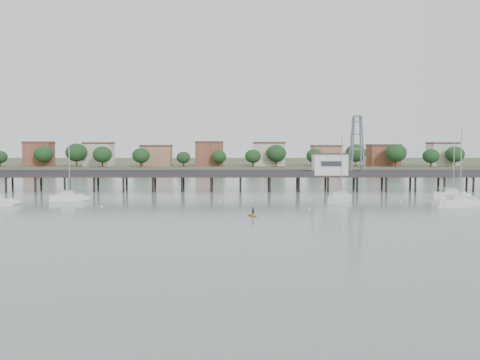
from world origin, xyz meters
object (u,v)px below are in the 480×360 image
object	(u,v)px
lattice_tower	(357,145)
sailboat_a	(2,202)
sailboat_d	(465,203)
sailboat_e	(457,196)
sailboat_b	(74,198)
yellow_dinghy	(253,216)
white_tender	(73,196)
sailboat_c	(343,198)
pier	(226,176)

from	to	relation	value
lattice_tower	sailboat_a	xyz separation A→B (m)	(-72.50, -29.73, -10.46)
lattice_tower	sailboat_d	size ratio (longest dim) A/B	0.99
sailboat_e	sailboat_d	world-z (taller)	sailboat_d
sailboat_b	yellow_dinghy	bearing A→B (deg)	-44.04
sailboat_d	white_tender	bearing A→B (deg)	154.34
sailboat_a	yellow_dinghy	size ratio (longest dim) A/B	5.42
sailboat_b	white_tender	world-z (taller)	sailboat_b
sailboat_c	yellow_dinghy	size ratio (longest dim) A/B	5.73
pier	sailboat_a	xyz separation A→B (m)	(-41.00, -29.73, -3.15)
sailboat_b	sailboat_e	bearing A→B (deg)	-8.09
pier	sailboat_d	world-z (taller)	sailboat_d
sailboat_e	lattice_tower	bearing A→B (deg)	143.51
sailboat_c	yellow_dinghy	bearing A→B (deg)	172.16
lattice_tower	white_tender	distance (m)	66.50
sailboat_c	sailboat_d	world-z (taller)	sailboat_d
white_tender	pier	bearing A→B (deg)	16.77
lattice_tower	sailboat_d	world-z (taller)	lattice_tower
sailboat_a	white_tender	size ratio (longest dim) A/B	3.68
sailboat_e	sailboat_b	xyz separation A→B (m)	(-79.02, -4.31, 0.00)
sailboat_d	pier	bearing A→B (deg)	130.92
sailboat_d	yellow_dinghy	xyz separation A→B (m)	(-39.47, -13.02, -0.63)
pier	white_tender	size ratio (longest dim) A/B	42.19
lattice_tower	sailboat_d	distance (m)	35.48
lattice_tower	sailboat_c	world-z (taller)	lattice_tower
sailboat_e	sailboat_c	distance (m)	25.51
sailboat_e	sailboat_c	size ratio (longest dim) A/B	0.91
white_tender	sailboat_d	bearing A→B (deg)	-20.43
sailboat_c	yellow_dinghy	xyz separation A→B (m)	(-18.73, -22.03, -0.64)
sailboat_e	white_tender	world-z (taller)	sailboat_e
lattice_tower	sailboat_e	bearing A→B (deg)	-44.90
sailboat_e	sailboat_c	world-z (taller)	sailboat_c
sailboat_a	sailboat_e	world-z (taller)	sailboat_a
sailboat_e	white_tender	xyz separation A→B (m)	(-81.10, 1.82, -0.24)
lattice_tower	sailboat_b	xyz separation A→B (m)	(-61.72, -21.55, -10.45)
sailboat_a	sailboat_d	xyz separation A→B (m)	(85.54, -1.57, -0.01)
sailboat_c	sailboat_d	xyz separation A→B (m)	(20.74, -9.02, -0.01)
sailboat_b	sailboat_d	distance (m)	75.39
sailboat_e	white_tender	size ratio (longest dim) A/B	3.55
sailboat_b	white_tender	distance (m)	6.48
pier	sailboat_b	distance (m)	37.25
lattice_tower	sailboat_e	xyz separation A→B (m)	(17.30, -17.24, -10.46)
sailboat_b	sailboat_c	bearing A→B (deg)	-11.99
lattice_tower	sailboat_e	size ratio (longest dim) A/B	1.23
sailboat_c	sailboat_d	bearing A→B (deg)	-80.97
pier	sailboat_d	size ratio (longest dim) A/B	9.61
lattice_tower	sailboat_a	bearing A→B (deg)	-157.71
yellow_dinghy	sailboat_c	bearing A→B (deg)	29.08
sailboat_e	white_tender	distance (m)	81.12
pier	sailboat_b	world-z (taller)	sailboat_b
sailboat_a	sailboat_c	size ratio (longest dim) A/B	0.95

